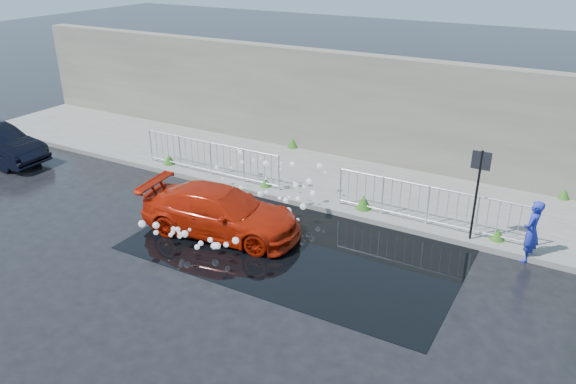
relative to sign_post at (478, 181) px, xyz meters
name	(u,v)px	position (x,y,z in m)	size (l,w,h in m)	color
ground	(262,257)	(-4.20, -3.10, -1.72)	(90.00, 90.00, 0.00)	black
pavement	(347,183)	(-4.20, 1.90, -1.65)	(30.00, 4.00, 0.15)	#5F5F5B
curb	(318,207)	(-4.20, -0.10, -1.64)	(30.00, 0.25, 0.16)	#5F5F5B
retaining_wall	(377,109)	(-4.20, 4.10, 0.18)	(30.00, 0.60, 3.50)	#5D584E
puddle	(300,244)	(-3.70, -2.10, -1.72)	(8.00, 5.00, 0.01)	black
sign_post	(478,181)	(0.00, 0.00, 0.00)	(0.45, 0.06, 2.50)	black
railing_left	(211,157)	(-8.20, 0.25, -0.99)	(5.05, 0.05, 1.10)	silver
railing_right	(428,204)	(-1.20, 0.25, -0.99)	(5.05, 0.05, 1.10)	silver
weeds	(337,181)	(-4.32, 1.39, -1.41)	(12.17, 3.93, 0.41)	#275516
water_spray	(248,201)	(-5.44, -1.83, -1.03)	(3.49, 5.55, 1.03)	white
red_car	(221,212)	(-5.77, -2.59, -1.11)	(1.72, 4.23, 1.23)	#A91A06
person	(532,231)	(1.37, -0.10, -0.95)	(0.56, 0.37, 1.55)	#212DA8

